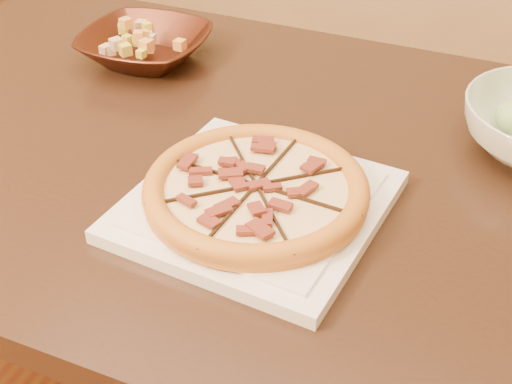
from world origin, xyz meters
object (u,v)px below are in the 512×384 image
Objects in this scene: dining_table at (233,208)px; bronze_bowl at (146,47)px; plate at (256,205)px; pizza at (256,189)px.

dining_table is 6.21× the size of bronze_bowl.
plate reaches higher than dining_table.
pizza is 0.46m from bronze_bowl.
pizza is at bearing 80.27° from plate.
plate is (0.09, -0.13, 0.12)m from dining_table.
dining_table is at bearing -36.18° from bronze_bowl.
bronze_bowl reaches higher than pizza.
pizza reaches higher than plate.
plate is 0.02m from pizza.
plate is 1.13× the size of pizza.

